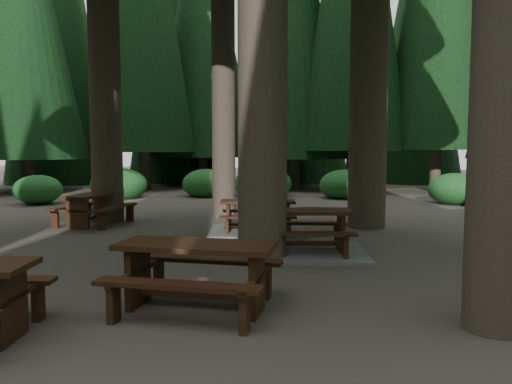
% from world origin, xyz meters
% --- Properties ---
extents(ground, '(80.00, 80.00, 0.00)m').
position_xyz_m(ground, '(0.00, 0.00, 0.00)').
color(ground, '#554E45').
rests_on(ground, ground).
extents(picnic_table_a, '(2.73, 2.42, 0.80)m').
position_xyz_m(picnic_table_a, '(1.36, 0.77, 0.27)').
color(picnic_table_a, gray).
rests_on(picnic_table_a, ground).
extents(picnic_table_b, '(1.55, 1.88, 0.79)m').
position_xyz_m(picnic_table_b, '(-4.19, 2.83, 0.52)').
color(picnic_table_b, black).
rests_on(picnic_table_b, ground).
extents(picnic_table_c, '(2.53, 2.26, 0.73)m').
position_xyz_m(picnic_table_c, '(0.05, 2.80, 0.24)').
color(picnic_table_c, gray).
rests_on(picnic_table_c, ground).
extents(picnic_table_f, '(1.90, 1.56, 0.80)m').
position_xyz_m(picnic_table_f, '(0.73, -2.70, 0.53)').
color(picnic_table_f, black).
rests_on(picnic_table_f, ground).
extents(shrub_ring, '(23.86, 24.64, 1.49)m').
position_xyz_m(shrub_ring, '(0.70, 0.75, 0.40)').
color(shrub_ring, '#216026').
rests_on(shrub_ring, ground).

